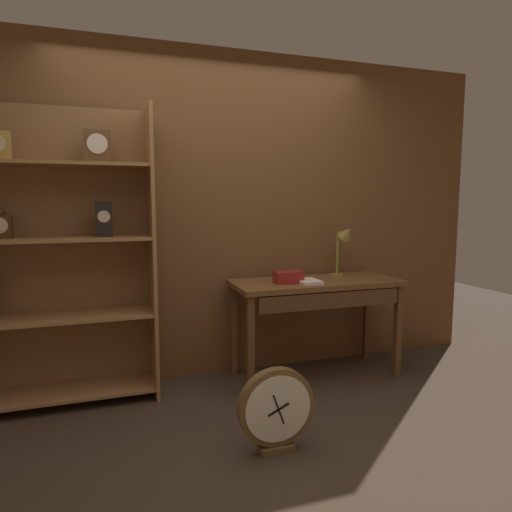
{
  "coord_description": "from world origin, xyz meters",
  "views": [
    {
      "loc": [
        -0.84,
        -2.22,
        1.41
      ],
      "look_at": [
        0.11,
        0.62,
        1.05
      ],
      "focal_mm": 31.39,
      "sensor_mm": 36.0,
      "label": 1
    }
  ],
  "objects_px": {
    "bookshelf": "(54,259)",
    "desk_lamp": "(345,240)",
    "toolbox_small": "(288,277)",
    "workbench": "(317,293)",
    "open_repair_manual": "(308,281)",
    "round_clock_large": "(276,409)"
  },
  "relations": [
    {
      "from": "desk_lamp",
      "to": "open_repair_manual",
      "type": "bearing_deg",
      "value": -155.69
    },
    {
      "from": "toolbox_small",
      "to": "round_clock_large",
      "type": "height_order",
      "value": "toolbox_small"
    },
    {
      "from": "bookshelf",
      "to": "workbench",
      "type": "height_order",
      "value": "bookshelf"
    },
    {
      "from": "round_clock_large",
      "to": "toolbox_small",
      "type": "bearing_deg",
      "value": 63.88
    },
    {
      "from": "toolbox_small",
      "to": "open_repair_manual",
      "type": "distance_m",
      "value": 0.16
    },
    {
      "from": "bookshelf",
      "to": "desk_lamp",
      "type": "xyz_separation_m",
      "value": [
        2.23,
        -0.05,
        0.07
      ]
    },
    {
      "from": "bookshelf",
      "to": "workbench",
      "type": "distance_m",
      "value": 1.96
    },
    {
      "from": "workbench",
      "to": "open_repair_manual",
      "type": "relative_size",
      "value": 6.12
    },
    {
      "from": "bookshelf",
      "to": "toolbox_small",
      "type": "bearing_deg",
      "value": -6.36
    },
    {
      "from": "workbench",
      "to": "desk_lamp",
      "type": "distance_m",
      "value": 0.52
    },
    {
      "from": "desk_lamp",
      "to": "toolbox_small",
      "type": "height_order",
      "value": "desk_lamp"
    },
    {
      "from": "open_repair_manual",
      "to": "round_clock_large",
      "type": "xyz_separation_m",
      "value": [
        -0.59,
        -0.85,
        -0.55
      ]
    },
    {
      "from": "workbench",
      "to": "toolbox_small",
      "type": "xyz_separation_m",
      "value": [
        -0.26,
        -0.02,
        0.15
      ]
    },
    {
      "from": "bookshelf",
      "to": "desk_lamp",
      "type": "relative_size",
      "value": 4.67
    },
    {
      "from": "bookshelf",
      "to": "desk_lamp",
      "type": "bearing_deg",
      "value": -1.19
    },
    {
      "from": "open_repair_manual",
      "to": "desk_lamp",
      "type": "bearing_deg",
      "value": 24.63
    },
    {
      "from": "toolbox_small",
      "to": "round_clock_large",
      "type": "xyz_separation_m",
      "value": [
        -0.44,
        -0.9,
        -0.59
      ]
    },
    {
      "from": "desk_lamp",
      "to": "toolbox_small",
      "type": "xyz_separation_m",
      "value": [
        -0.56,
        -0.14,
        -0.26
      ]
    },
    {
      "from": "desk_lamp",
      "to": "toolbox_small",
      "type": "distance_m",
      "value": 0.64
    },
    {
      "from": "toolbox_small",
      "to": "round_clock_large",
      "type": "relative_size",
      "value": 0.44
    },
    {
      "from": "workbench",
      "to": "desk_lamp",
      "type": "xyz_separation_m",
      "value": [
        0.31,
        0.12,
        0.4
      ]
    },
    {
      "from": "bookshelf",
      "to": "toolbox_small",
      "type": "distance_m",
      "value": 1.68
    }
  ]
}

